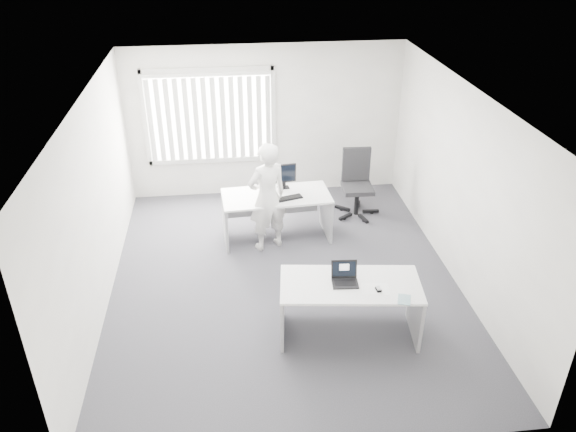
{
  "coord_description": "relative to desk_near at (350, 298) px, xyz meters",
  "views": [
    {
      "loc": [
        -0.75,
        -6.75,
        4.86
      ],
      "look_at": [
        0.07,
        0.15,
        1.0
      ],
      "focal_mm": 35.0,
      "sensor_mm": 36.0,
      "label": 1
    }
  ],
  "objects": [
    {
      "name": "laptop",
      "position": [
        -0.07,
        -0.0,
        0.34
      ],
      "size": [
        0.34,
        0.31,
        0.25
      ],
      "primitive_type": null,
      "rotation": [
        0.0,
        0.0,
        -0.07
      ],
      "color": "black",
      "rests_on": "desk_near"
    },
    {
      "name": "monitor",
      "position": [
        -0.53,
        2.75,
        0.43
      ],
      "size": [
        0.43,
        0.17,
        0.42
      ],
      "primitive_type": null,
      "rotation": [
        0.0,
        0.0,
        0.11
      ],
      "color": "black",
      "rests_on": "desk_far"
    },
    {
      "name": "person",
      "position": [
        -0.83,
        2.23,
        0.33
      ],
      "size": [
        0.77,
        0.65,
        1.79
      ],
      "primitive_type": "imported",
      "rotation": [
        0.0,
        0.0,
        3.55
      ],
      "color": "silver",
      "rests_on": "ground"
    },
    {
      "name": "window",
      "position": [
        -1.68,
        4.22,
        0.98
      ],
      "size": [
        2.32,
        0.06,
        1.76
      ],
      "primitive_type": "cube",
      "color": "beige",
      "rests_on": "wall_back"
    },
    {
      "name": "wall_front",
      "position": [
        -0.68,
        -1.74,
        0.83
      ],
      "size": [
        5.0,
        0.02,
        2.8
      ],
      "primitive_type": "cube",
      "color": "silver",
      "rests_on": "ground"
    },
    {
      "name": "wall_left",
      "position": [
        -3.18,
        1.26,
        0.83
      ],
      "size": [
        0.02,
        6.0,
        2.8
      ],
      "primitive_type": "cube",
      "color": "silver",
      "rests_on": "ground"
    },
    {
      "name": "wall_back",
      "position": [
        -0.68,
        4.26,
        0.83
      ],
      "size": [
        5.0,
        0.02,
        2.8
      ],
      "primitive_type": "cube",
      "color": "silver",
      "rests_on": "ground"
    },
    {
      "name": "desk_near",
      "position": [
        0.0,
        0.0,
        0.0
      ],
      "size": [
        1.82,
        1.02,
        0.79
      ],
      "rotation": [
        0.0,
        0.0,
        -0.12
      ],
      "color": "silver",
      "rests_on": "ground"
    },
    {
      "name": "booklet",
      "position": [
        0.56,
        -0.4,
        0.23
      ],
      "size": [
        0.21,
        0.24,
        0.01
      ],
      "primitive_type": "cube",
      "rotation": [
        0.0,
        0.0,
        -0.33
      ],
      "color": "silver",
      "rests_on": "desk_near"
    },
    {
      "name": "keyboard",
      "position": [
        -0.49,
        2.35,
        0.23
      ],
      "size": [
        0.47,
        0.27,
        0.02
      ],
      "primitive_type": "cube",
      "rotation": [
        0.0,
        0.0,
        0.28
      ],
      "color": "black",
      "rests_on": "desk_far"
    },
    {
      "name": "ceiling",
      "position": [
        -0.68,
        1.26,
        2.23
      ],
      "size": [
        5.0,
        6.0,
        0.02
      ],
      "primitive_type": "cube",
      "color": "silver",
      "rests_on": "wall_back"
    },
    {
      "name": "blinds",
      "position": [
        -1.68,
        4.16,
        0.95
      ],
      "size": [
        2.2,
        0.1,
        1.5
      ],
      "primitive_type": null,
      "color": "silver",
      "rests_on": "wall_back"
    },
    {
      "name": "paper_sheet",
      "position": [
        0.27,
        -0.14,
        0.22
      ],
      "size": [
        0.36,
        0.28,
        0.0
      ],
      "primitive_type": "cube",
      "rotation": [
        0.0,
        0.0,
        -0.16
      ],
      "color": "white",
      "rests_on": "desk_near"
    },
    {
      "name": "desk_far",
      "position": [
        -0.67,
        2.5,
        -0.0
      ],
      "size": [
        1.77,
        0.91,
        0.79
      ],
      "rotation": [
        0.0,
        0.0,
        0.06
      ],
      "color": "silver",
      "rests_on": "ground"
    },
    {
      "name": "wall_right",
      "position": [
        1.82,
        1.26,
        0.83
      ],
      "size": [
        0.02,
        6.0,
        2.8
      ],
      "primitive_type": "cube",
      "color": "silver",
      "rests_on": "ground"
    },
    {
      "name": "mouse",
      "position": [
        0.3,
        -0.18,
        0.24
      ],
      "size": [
        0.06,
        0.1,
        0.04
      ],
      "primitive_type": null,
      "rotation": [
        0.0,
        0.0,
        0.09
      ],
      "color": "silver",
      "rests_on": "paper_sheet"
    },
    {
      "name": "office_chair",
      "position": [
        0.83,
        3.18,
        -0.2
      ],
      "size": [
        0.7,
        0.7,
        1.18
      ],
      "rotation": [
        0.0,
        0.0,
        -0.04
      ],
      "color": "black",
      "rests_on": "ground"
    },
    {
      "name": "ground",
      "position": [
        -0.68,
        1.26,
        -0.57
      ],
      "size": [
        6.0,
        6.0,
        0.0
      ],
      "primitive_type": "plane",
      "color": "#525159",
      "rests_on": "ground"
    }
  ]
}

